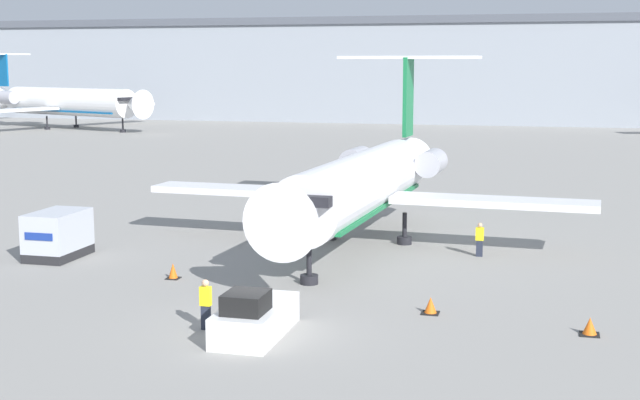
{
  "coord_description": "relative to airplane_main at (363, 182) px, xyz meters",
  "views": [
    {
      "loc": [
        10.23,
        -29.06,
        9.54
      ],
      "look_at": [
        0.0,
        10.22,
        3.32
      ],
      "focal_mm": 50.0,
      "sensor_mm": 36.0,
      "label": 1
    }
  ],
  "objects": [
    {
      "name": "ground_plane",
      "position": [
        -0.69,
        -16.6,
        -3.36
      ],
      "size": [
        600.0,
        600.0,
        0.0
      ],
      "primitive_type": "plane",
      "color": "gray"
    },
    {
      "name": "terminal_building",
      "position": [
        -0.69,
        103.4,
        5.18
      ],
      "size": [
        180.0,
        16.8,
        17.04
      ],
      "color": "#8C939E",
      "rests_on": "ground"
    },
    {
      "name": "airplane_main",
      "position": [
        0.0,
        0.0,
        0.0
      ],
      "size": [
        24.17,
        24.85,
        10.04
      ],
      "color": "white",
      "rests_on": "ground"
    },
    {
      "name": "pushback_tug",
      "position": [
        -0.37,
        -16.75,
        -2.69
      ],
      "size": [
        2.01,
        4.45,
        1.81
      ],
      "color": "silver",
      "rests_on": "ground"
    },
    {
      "name": "luggage_cart",
      "position": [
        -13.94,
        -7.03,
        -2.2
      ],
      "size": [
        2.12,
        3.43,
        2.33
      ],
      "color": "#232326",
      "rests_on": "ground"
    },
    {
      "name": "worker_near_tug",
      "position": [
        -2.33,
        -16.47,
        -2.38
      ],
      "size": [
        0.4,
        0.26,
        1.85
      ],
      "color": "#232838",
      "rests_on": "ground"
    },
    {
      "name": "worker_by_wing",
      "position": [
        6.27,
        -1.43,
        -2.47
      ],
      "size": [
        0.4,
        0.24,
        1.71
      ],
      "color": "#232838",
      "rests_on": "ground"
    },
    {
      "name": "traffic_cone_left",
      "position": [
        -6.65,
        -9.63,
        -3.02
      ],
      "size": [
        0.58,
        0.58,
        0.71
      ],
      "color": "black",
      "rests_on": "ground"
    },
    {
      "name": "traffic_cone_right",
      "position": [
        5.28,
        -12.36,
        -3.05
      ],
      "size": [
        0.67,
        0.67,
        0.65
      ],
      "color": "black",
      "rests_on": "ground"
    },
    {
      "name": "traffic_cone_mid",
      "position": [
        11.12,
        -13.67,
        -3.06
      ],
      "size": [
        0.7,
        0.7,
        0.64
      ],
      "color": "black",
      "rests_on": "ground"
    },
    {
      "name": "airplane_parked_far_right",
      "position": [
        -60.32,
        72.9,
        0.64
      ],
      "size": [
        32.5,
        32.6,
        11.15
      ],
      "color": "white",
      "rests_on": "ground"
    }
  ]
}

